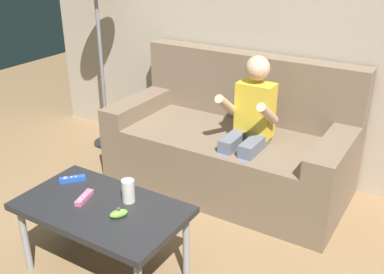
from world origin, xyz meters
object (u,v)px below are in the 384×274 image
object	(u,v)px
game_remote_blue_near_edge	(72,179)
nunchuk_lime	(119,214)
game_remote_pink_far_corner	(84,198)
coffee_table	(102,213)
person_seated_on_couch	(249,125)
soda_can	(128,191)
couch	(232,145)

from	to	relation	value
game_remote_blue_near_edge	nunchuk_lime	distance (m)	0.47
game_remote_pink_far_corner	coffee_table	bearing A→B (deg)	1.68
person_seated_on_couch	soda_can	world-z (taller)	person_seated_on_couch
game_remote_blue_near_edge	couch	bearing A→B (deg)	68.97
coffee_table	game_remote_blue_near_edge	bearing A→B (deg)	160.89
person_seated_on_couch	couch	bearing A→B (deg)	137.52
nunchuk_lime	person_seated_on_couch	bearing A→B (deg)	80.17
coffee_table	couch	bearing A→B (deg)	84.15
coffee_table	soda_can	world-z (taller)	soda_can
couch	game_remote_blue_near_edge	size ratio (longest dim) A/B	12.83
coffee_table	game_remote_pink_far_corner	size ratio (longest dim) A/B	5.95
coffee_table	soda_can	distance (m)	0.18
couch	coffee_table	xyz separation A→B (m)	(-0.12, -1.22, 0.08)
couch	soda_can	world-z (taller)	couch
person_seated_on_couch	game_remote_pink_far_corner	bearing A→B (deg)	-112.99
couch	game_remote_blue_near_edge	xyz separation A→B (m)	(-0.43, -1.11, 0.13)
couch	nunchuk_lime	xyz separation A→B (m)	(0.02, -1.25, 0.14)
game_remote_blue_near_edge	soda_can	distance (m)	0.40
person_seated_on_couch	soda_can	size ratio (longest dim) A/B	8.16
game_remote_blue_near_edge	game_remote_pink_far_corner	world-z (taller)	same
couch	soda_can	size ratio (longest dim) A/B	13.53
coffee_table	game_remote_blue_near_edge	distance (m)	0.32
person_seated_on_couch	soda_can	bearing A→B (deg)	-104.19
person_seated_on_couch	game_remote_pink_far_corner	xyz separation A→B (m)	(-0.44, -1.03, -0.13)
person_seated_on_couch	coffee_table	distance (m)	1.10
nunchuk_lime	soda_can	size ratio (longest dim) A/B	0.82
game_remote_blue_near_edge	game_remote_pink_far_corner	bearing A→B (deg)	-29.36
person_seated_on_couch	game_remote_blue_near_edge	distance (m)	1.13
game_remote_blue_near_edge	soda_can	xyz separation A→B (m)	(0.40, 0.00, 0.05)
game_remote_blue_near_edge	soda_can	world-z (taller)	soda_can
couch	soda_can	distance (m)	1.13
person_seated_on_couch	soda_can	xyz separation A→B (m)	(-0.23, -0.92, -0.08)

